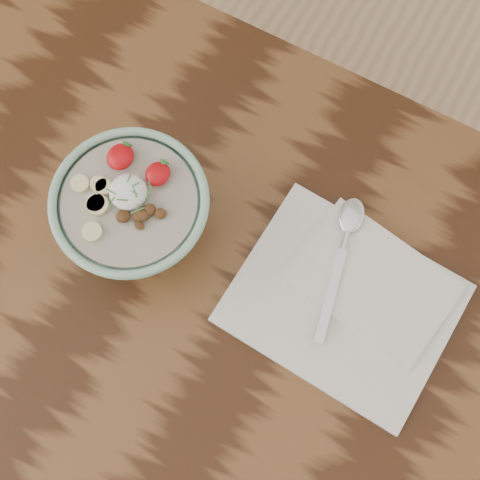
# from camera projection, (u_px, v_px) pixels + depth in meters

# --- Properties ---
(table) EXTENTS (1.60, 0.90, 0.75)m
(table) POSITION_uv_depth(u_px,v_px,m) (234.00, 374.00, 0.93)
(table) COLOR #321A0C
(table) RESTS_ON ground
(breakfast_bowl) EXTENTS (0.19, 0.19, 0.13)m
(breakfast_bowl) POSITION_uv_depth(u_px,v_px,m) (134.00, 212.00, 0.83)
(breakfast_bowl) COLOR #88B79D
(breakfast_bowl) RESTS_ON table
(napkin) EXTENTS (0.28, 0.24, 0.02)m
(napkin) POSITION_uv_depth(u_px,v_px,m) (349.00, 299.00, 0.86)
(napkin) COLOR silver
(napkin) RESTS_ON table
(spoon) EXTENTS (0.06, 0.20, 0.01)m
(spoon) POSITION_uv_depth(u_px,v_px,m) (346.00, 235.00, 0.87)
(spoon) COLOR silver
(spoon) RESTS_ON napkin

